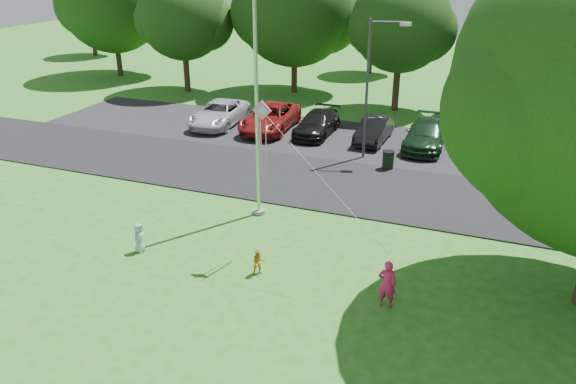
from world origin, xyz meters
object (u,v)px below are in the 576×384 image
(child_yellow, at_px, (259,262))
(child_blue, at_px, (139,238))
(woman, at_px, (387,284))
(street_lamp, at_px, (373,77))
(kite, at_px, (264,126))
(trash_can, at_px, (388,160))
(flagpole, at_px, (257,113))

(child_yellow, xyz_separation_m, child_blue, (-4.50, -0.11, 0.09))
(woman, bearing_deg, child_blue, -5.38)
(street_lamp, relative_size, woman, 4.53)
(street_lamp, xyz_separation_m, child_yellow, (-0.70, -12.23, -3.70))
(woman, relative_size, kite, 0.31)
(street_lamp, xyz_separation_m, trash_can, (1.24, -1.21, -3.67))
(street_lamp, distance_m, child_blue, 13.86)
(street_lamp, bearing_deg, kite, -110.12)
(trash_can, distance_m, child_blue, 12.86)
(street_lamp, xyz_separation_m, child_blue, (-5.20, -12.33, -3.60))
(child_yellow, bearing_deg, street_lamp, 57.48)
(flagpole, bearing_deg, trash_can, 60.73)
(child_yellow, distance_m, kite, 4.43)
(flagpole, height_order, street_lamp, flagpole)
(trash_can, xyz_separation_m, woman, (2.31, -11.27, 0.29))
(street_lamp, xyz_separation_m, kite, (-0.97, -10.94, 0.53))
(flagpole, distance_m, woman, 8.31)
(trash_can, distance_m, child_yellow, 11.19)
(child_blue, bearing_deg, street_lamp, -19.64)
(woman, xyz_separation_m, child_yellow, (-4.25, 0.25, -0.32))
(flagpole, height_order, child_blue, flagpole)
(flagpole, distance_m, child_yellow, 5.94)
(child_yellow, bearing_deg, flagpole, 84.52)
(child_blue, bearing_deg, flagpole, -28.04)
(trash_can, height_order, child_yellow, trash_can)
(woman, bearing_deg, trash_can, -82.84)
(child_yellow, relative_size, child_blue, 0.83)
(street_lamp, height_order, child_blue, street_lamp)
(kite, bearing_deg, child_yellow, -80.33)
(woman, distance_m, child_yellow, 4.27)
(child_yellow, bearing_deg, kite, 72.86)
(flagpole, relative_size, woman, 6.57)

